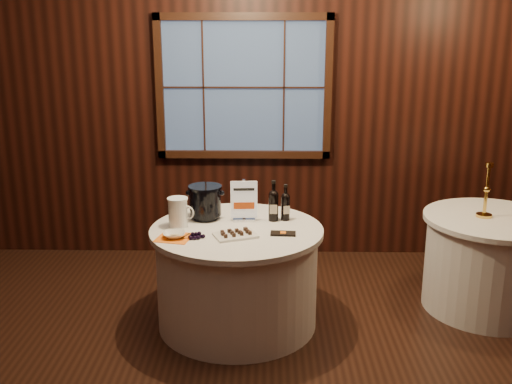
{
  "coord_description": "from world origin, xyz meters",
  "views": [
    {
      "loc": [
        0.22,
        -3.17,
        2.22
      ],
      "look_at": [
        0.14,
        0.9,
        1.08
      ],
      "focal_mm": 42.0,
      "sensor_mm": 36.0,
      "label": 1
    }
  ],
  "objects_px": {
    "chocolate_box": "(283,234)",
    "sign_stand": "(244,207)",
    "main_table": "(237,276)",
    "grape_bunch": "(196,236)",
    "glass_pitcher": "(178,212)",
    "ice_bucket": "(205,201)",
    "chocolate_plate": "(235,234)",
    "side_table": "(490,263)",
    "cracker_bowl": "(174,235)",
    "brass_candlestick": "(486,197)",
    "port_bottle_left": "(273,203)",
    "port_bottle_right": "(285,205)"
  },
  "relations": [
    {
      "from": "port_bottle_right",
      "to": "chocolate_box",
      "type": "xyz_separation_m",
      "value": [
        -0.02,
        -0.33,
        -0.11
      ]
    },
    {
      "from": "main_table",
      "to": "chocolate_box",
      "type": "xyz_separation_m",
      "value": [
        0.34,
        -0.13,
        0.39
      ]
    },
    {
      "from": "port_bottle_left",
      "to": "port_bottle_right",
      "type": "distance_m",
      "value": 0.09
    },
    {
      "from": "main_table",
      "to": "port_bottle_right",
      "type": "height_order",
      "value": "port_bottle_right"
    },
    {
      "from": "chocolate_plate",
      "to": "glass_pitcher",
      "type": "height_order",
      "value": "glass_pitcher"
    },
    {
      "from": "chocolate_box",
      "to": "sign_stand",
      "type": "bearing_deg",
      "value": 136.77
    },
    {
      "from": "chocolate_box",
      "to": "cracker_bowl",
      "type": "xyz_separation_m",
      "value": [
        -0.77,
        -0.08,
        0.02
      ]
    },
    {
      "from": "port_bottle_left",
      "to": "chocolate_plate",
      "type": "relative_size",
      "value": 0.92
    },
    {
      "from": "chocolate_plate",
      "to": "chocolate_box",
      "type": "relative_size",
      "value": 1.91
    },
    {
      "from": "main_table",
      "to": "ice_bucket",
      "type": "distance_m",
      "value": 0.62
    },
    {
      "from": "main_table",
      "to": "cracker_bowl",
      "type": "height_order",
      "value": "cracker_bowl"
    },
    {
      "from": "side_table",
      "to": "sign_stand",
      "type": "xyz_separation_m",
      "value": [
        -1.95,
        -0.13,
        0.49
      ]
    },
    {
      "from": "side_table",
      "to": "brass_candlestick",
      "type": "bearing_deg",
      "value": 176.27
    },
    {
      "from": "chocolate_plate",
      "to": "grape_bunch",
      "type": "xyz_separation_m",
      "value": [
        -0.27,
        -0.06,
        0.0
      ]
    },
    {
      "from": "ice_bucket",
      "to": "chocolate_box",
      "type": "relative_size",
      "value": 1.46
    },
    {
      "from": "port_bottle_right",
      "to": "cracker_bowl",
      "type": "bearing_deg",
      "value": -167.55
    },
    {
      "from": "side_table",
      "to": "chocolate_plate",
      "type": "bearing_deg",
      "value": -166.48
    },
    {
      "from": "port_bottle_left",
      "to": "grape_bunch",
      "type": "height_order",
      "value": "port_bottle_left"
    },
    {
      "from": "sign_stand",
      "to": "chocolate_box",
      "type": "distance_m",
      "value": 0.43
    },
    {
      "from": "sign_stand",
      "to": "port_bottle_left",
      "type": "distance_m",
      "value": 0.23
    },
    {
      "from": "cracker_bowl",
      "to": "ice_bucket",
      "type": "bearing_deg",
      "value": 67.69
    },
    {
      "from": "port_bottle_right",
      "to": "grape_bunch",
      "type": "relative_size",
      "value": 1.49
    },
    {
      "from": "side_table",
      "to": "glass_pitcher",
      "type": "distance_m",
      "value": 2.5
    },
    {
      "from": "chocolate_plate",
      "to": "chocolate_box",
      "type": "distance_m",
      "value": 0.34
    },
    {
      "from": "sign_stand",
      "to": "chocolate_plate",
      "type": "relative_size",
      "value": 0.95
    },
    {
      "from": "chocolate_plate",
      "to": "brass_candlestick",
      "type": "distance_m",
      "value": 1.98
    },
    {
      "from": "side_table",
      "to": "ice_bucket",
      "type": "height_order",
      "value": "ice_bucket"
    },
    {
      "from": "main_table",
      "to": "grape_bunch",
      "type": "relative_size",
      "value": 6.77
    },
    {
      "from": "sign_stand",
      "to": "ice_bucket",
      "type": "xyz_separation_m",
      "value": [
        -0.3,
        0.04,
        0.03
      ]
    },
    {
      "from": "main_table",
      "to": "glass_pitcher",
      "type": "distance_m",
      "value": 0.66
    },
    {
      "from": "grape_bunch",
      "to": "glass_pitcher",
      "type": "height_order",
      "value": "glass_pitcher"
    },
    {
      "from": "port_bottle_left",
      "to": "port_bottle_right",
      "type": "height_order",
      "value": "port_bottle_left"
    },
    {
      "from": "main_table",
      "to": "glass_pitcher",
      "type": "height_order",
      "value": "glass_pitcher"
    },
    {
      "from": "side_table",
      "to": "cracker_bowl",
      "type": "distance_m",
      "value": 2.52
    },
    {
      "from": "ice_bucket",
      "to": "brass_candlestick",
      "type": "distance_m",
      "value": 2.17
    },
    {
      "from": "side_table",
      "to": "port_bottle_right",
      "type": "relative_size",
      "value": 3.84
    },
    {
      "from": "port_bottle_right",
      "to": "main_table",
      "type": "bearing_deg",
      "value": -166.77
    },
    {
      "from": "side_table",
      "to": "sign_stand",
      "type": "relative_size",
      "value": 3.32
    },
    {
      "from": "port_bottle_right",
      "to": "glass_pitcher",
      "type": "distance_m",
      "value": 0.81
    },
    {
      "from": "main_table",
      "to": "port_bottle_left",
      "type": "bearing_deg",
      "value": 33.66
    },
    {
      "from": "chocolate_plate",
      "to": "chocolate_box",
      "type": "height_order",
      "value": "chocolate_plate"
    },
    {
      "from": "side_table",
      "to": "cracker_bowl",
      "type": "height_order",
      "value": "cracker_bowl"
    },
    {
      "from": "chocolate_plate",
      "to": "ice_bucket",
      "type": "bearing_deg",
      "value": 122.39
    },
    {
      "from": "sign_stand",
      "to": "cracker_bowl",
      "type": "relative_size",
      "value": 2.08
    },
    {
      "from": "chocolate_plate",
      "to": "cracker_bowl",
      "type": "relative_size",
      "value": 2.19
    },
    {
      "from": "ice_bucket",
      "to": "grape_bunch",
      "type": "bearing_deg",
      "value": -92.74
    },
    {
      "from": "chocolate_box",
      "to": "grape_bunch",
      "type": "height_order",
      "value": "grape_bunch"
    },
    {
      "from": "grape_bunch",
      "to": "sign_stand",
      "type": "bearing_deg",
      "value": 52.04
    },
    {
      "from": "main_table",
      "to": "grape_bunch",
      "type": "xyz_separation_m",
      "value": [
        -0.27,
        -0.24,
        0.4
      ]
    },
    {
      "from": "ice_bucket",
      "to": "chocolate_plate",
      "type": "distance_m",
      "value": 0.48
    }
  ]
}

